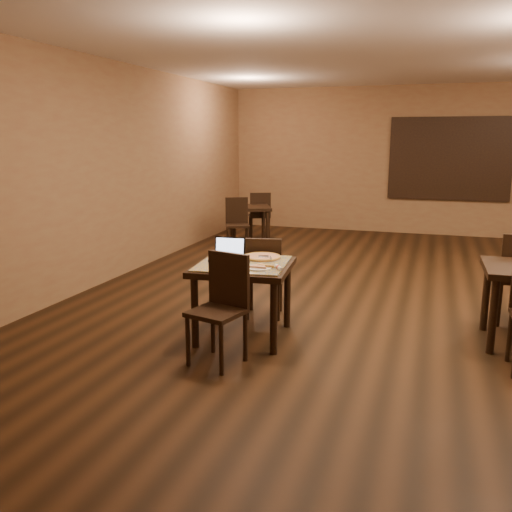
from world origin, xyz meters
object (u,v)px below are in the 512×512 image
(chair_main_far, at_px, (264,273))
(tiled_table, at_px, (243,273))
(chair_main_near, at_px, (222,302))
(other_table_b_chair_near, at_px, (237,221))
(other_table_b_chair_far, at_px, (260,213))
(other_table_b, at_px, (249,213))
(pizza_pan, at_px, (262,258))
(laptop, at_px, (228,254))

(chair_main_far, bearing_deg, tiled_table, 76.80)
(chair_main_near, distance_m, other_table_b_chair_near, 4.94)
(other_table_b_chair_far, bearing_deg, other_table_b, 61.88)
(tiled_table, height_order, other_table_b, tiled_table)
(chair_main_far, bearing_deg, other_table_b_chair_near, -76.96)
(pizza_pan, bearing_deg, other_table_b_chair_near, 113.84)
(tiled_table, height_order, other_table_b_chair_far, other_table_b_chair_far)
(chair_main_far, height_order, other_table_b, chair_main_far)
(chair_main_near, bearing_deg, other_table_b, 120.88)
(tiled_table, height_order, chair_main_far, chair_main_far)
(chair_main_far, relative_size, other_table_b, 0.90)
(chair_main_near, relative_size, chair_main_far, 1.07)
(laptop, relative_size, other_table_b_chair_far, 0.36)
(other_table_b, bearing_deg, other_table_b_chair_near, -118.12)
(chair_main_far, distance_m, other_table_b_chair_far, 4.78)
(other_table_b_chair_near, bearing_deg, other_table_b, 61.88)
(other_table_b, height_order, other_table_b_chair_far, other_table_b_chair_far)
(chair_main_near, relative_size, other_table_b_chair_far, 1.05)
(pizza_pan, relative_size, other_table_b, 0.37)
(other_table_b, relative_size, other_table_b_chair_far, 1.09)
(tiled_table, xyz_separation_m, other_table_b_chair_near, (-1.57, 4.06, -0.14))
(pizza_pan, height_order, other_table_b_chair_near, other_table_b_chair_near)
(tiled_table, bearing_deg, laptop, 147.66)
(chair_main_near, height_order, other_table_b_chair_near, chair_main_near)
(chair_main_far, distance_m, other_table_b, 4.27)
(pizza_pan, height_order, other_table_b_chair_far, other_table_b_chair_far)
(tiled_table, bearing_deg, other_table_b_chair_far, 100.54)
(laptop, bearing_deg, chair_main_far, 61.97)
(chair_main_far, xyz_separation_m, other_table_b_chair_near, (-1.58, 3.44, 0.01))
(laptop, height_order, other_table_b_chair_far, laptop)
(chair_main_near, xyz_separation_m, other_table_b, (-1.55, 5.22, 0.05))
(other_table_b, bearing_deg, tiled_table, -96.16)
(tiled_table, height_order, pizza_pan, pizza_pan)
(pizza_pan, xyz_separation_m, other_table_b_chair_far, (-1.62, 4.91, -0.24))
(tiled_table, xyz_separation_m, other_table_b_chair_far, (-1.50, 5.15, -0.14))
(chair_main_near, relative_size, pizza_pan, 2.62)
(pizza_pan, distance_m, other_table_b, 4.67)
(other_table_b_chair_near, relative_size, other_table_b_chair_far, 1.00)
(pizza_pan, bearing_deg, laptop, -156.42)
(other_table_b, bearing_deg, pizza_pan, -93.83)
(tiled_table, xyz_separation_m, other_table_b, (-1.53, 4.60, -0.07))
(chair_main_near, bearing_deg, tiled_table, 106.26)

